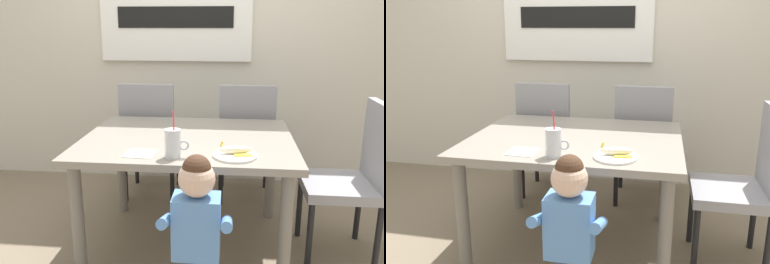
{
  "view_description": "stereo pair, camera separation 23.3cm",
  "coord_description": "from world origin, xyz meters",
  "views": [
    {
      "loc": [
        0.27,
        -2.34,
        1.4
      ],
      "look_at": [
        0.04,
        -0.1,
        0.79
      ],
      "focal_mm": 37.47,
      "sensor_mm": 36.0,
      "label": 1
    },
    {
      "loc": [
        0.5,
        -2.31,
        1.4
      ],
      "look_at": [
        0.04,
        -0.1,
        0.79
      ],
      "focal_mm": 37.47,
      "sensor_mm": 36.0,
      "label": 2
    }
  ],
  "objects": [
    {
      "name": "snack_plate",
      "position": [
        0.29,
        -0.35,
        0.73
      ],
      "size": [
        0.23,
        0.23,
        0.01
      ],
      "primitive_type": "cylinder",
      "color": "white",
      "rests_on": "dining_table"
    },
    {
      "name": "toddler_standing",
      "position": [
        0.12,
        -0.67,
        0.53
      ],
      "size": [
        0.33,
        0.24,
        0.84
      ],
      "color": "#3F4760",
      "rests_on": "ground"
    },
    {
      "name": "dining_chair_left",
      "position": [
        -0.38,
        0.7,
        0.54
      ],
      "size": [
        0.44,
        0.44,
        0.96
      ],
      "rotation": [
        0.0,
        0.0,
        3.14
      ],
      "color": "gray",
      "rests_on": "ground"
    },
    {
      "name": "paper_napkin",
      "position": [
        -0.22,
        -0.35,
        0.73
      ],
      "size": [
        0.16,
        0.16,
        0.0
      ],
      "primitive_type": "cube",
      "rotation": [
        0.0,
        0.0,
        -0.06
      ],
      "color": "white",
      "rests_on": "dining_table"
    },
    {
      "name": "peeled_banana",
      "position": [
        0.29,
        -0.34,
        0.76
      ],
      "size": [
        0.17,
        0.12,
        0.07
      ],
      "rotation": [
        0.0,
        0.0,
        0.16
      ],
      "color": "#F4EAC6",
      "rests_on": "snack_plate"
    },
    {
      "name": "ground_plane",
      "position": [
        0.0,
        0.0,
        0.0
      ],
      "size": [
        24.0,
        24.0,
        0.0
      ],
      "primitive_type": "plane",
      "color": "#7A6B56"
    },
    {
      "name": "milk_cup",
      "position": [
        -0.03,
        -0.39,
        0.79
      ],
      "size": [
        0.13,
        0.08,
        0.25
      ],
      "color": "silver",
      "rests_on": "dining_table"
    },
    {
      "name": "dining_chair_far",
      "position": [
        1.01,
        -0.02,
        0.54
      ],
      "size": [
        0.44,
        0.44,
        0.96
      ],
      "rotation": [
        0.0,
        0.0,
        -1.57
      ],
      "color": "gray",
      "rests_on": "ground"
    },
    {
      "name": "dining_table",
      "position": [
        0.0,
        0.0,
        0.63
      ],
      "size": [
        1.27,
        1.03,
        0.73
      ],
      "color": "gray",
      "rests_on": "ground"
    },
    {
      "name": "dining_chair_right",
      "position": [
        0.38,
        0.72,
        0.54
      ],
      "size": [
        0.44,
        0.44,
        0.96
      ],
      "rotation": [
        0.0,
        0.0,
        3.14
      ],
      "color": "gray",
      "rests_on": "ground"
    },
    {
      "name": "back_wall",
      "position": [
        -0.0,
        1.23,
        1.45
      ],
      "size": [
        6.4,
        0.17,
        2.9
      ],
      "color": "beige",
      "rests_on": "ground"
    }
  ]
}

